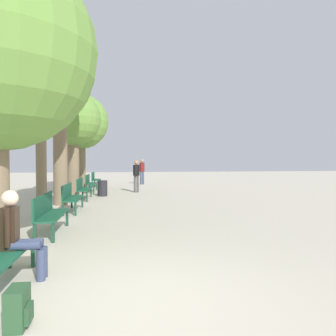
% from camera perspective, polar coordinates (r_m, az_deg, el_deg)
% --- Properties ---
extents(ground_plane, '(80.00, 80.00, 0.00)m').
position_cam_1_polar(ground_plane, '(4.37, -6.31, -21.99)').
color(ground_plane, beige).
extents(bench_row_1, '(0.46, 1.83, 0.92)m').
position_cam_1_polar(bench_row_1, '(8.18, -20.13, -7.06)').
color(bench_row_1, '#195138').
rests_on(bench_row_1, ground_plane).
extents(bench_row_2, '(0.46, 1.83, 0.92)m').
position_cam_1_polar(bench_row_2, '(11.38, -16.64, -4.62)').
color(bench_row_2, '#195138').
rests_on(bench_row_2, ground_plane).
extents(bench_row_3, '(0.46, 1.83, 0.92)m').
position_cam_1_polar(bench_row_3, '(14.62, -14.70, -3.24)').
color(bench_row_3, '#195138').
rests_on(bench_row_3, ground_plane).
extents(bench_row_4, '(0.46, 1.83, 0.92)m').
position_cam_1_polar(bench_row_4, '(17.88, -13.47, -2.37)').
color(bench_row_4, '#195138').
rests_on(bench_row_4, ground_plane).
extents(bench_row_5, '(0.46, 1.83, 0.92)m').
position_cam_1_polar(bench_row_5, '(21.14, -12.62, -1.76)').
color(bench_row_5, '#195138').
rests_on(bench_row_5, ground_plane).
extents(tree_row_1, '(2.59, 2.59, 6.02)m').
position_cam_1_polar(tree_row_1, '(10.59, -21.38, 17.51)').
color(tree_row_1, '#7A664C').
rests_on(tree_row_1, ground_plane).
extents(tree_row_2, '(2.36, 2.36, 5.75)m').
position_cam_1_polar(tree_row_2, '(13.35, -18.34, 12.85)').
color(tree_row_2, '#7A664C').
rests_on(tree_row_2, ground_plane).
extents(tree_row_3, '(2.64, 2.64, 5.01)m').
position_cam_1_polar(tree_row_3, '(16.47, -16.22, 7.94)').
color(tree_row_3, '#7A664C').
rests_on(tree_row_3, ground_plane).
extents(tree_row_4, '(3.11, 3.11, 5.43)m').
position_cam_1_polar(tree_row_4, '(19.42, -14.96, 7.64)').
color(tree_row_4, '#7A664C').
rests_on(tree_row_4, ground_plane).
extents(person_seated, '(0.61, 0.35, 1.30)m').
position_cam_1_polar(person_seated, '(5.25, -24.53, -10.17)').
color(person_seated, '#384260').
rests_on(person_seated, ground_plane).
extents(backpack, '(0.23, 0.32, 0.42)m').
position_cam_1_polar(backpack, '(3.98, -24.68, -21.30)').
color(backpack, '#284C2D').
rests_on(backpack, ground_plane).
extents(pedestrian_near, '(0.34, 0.23, 1.68)m').
position_cam_1_polar(pedestrian_near, '(17.19, -5.54, -1.05)').
color(pedestrian_near, '#4C4C4C').
rests_on(pedestrian_near, ground_plane).
extents(pedestrian_mid, '(0.35, 0.28, 1.74)m').
position_cam_1_polar(pedestrian_mid, '(22.55, -4.55, -0.33)').
color(pedestrian_mid, '#384260').
rests_on(pedestrian_mid, ground_plane).
extents(trash_bin, '(0.46, 0.46, 0.73)m').
position_cam_1_polar(trash_bin, '(15.73, -11.35, -3.49)').
color(trash_bin, '#232328').
rests_on(trash_bin, ground_plane).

